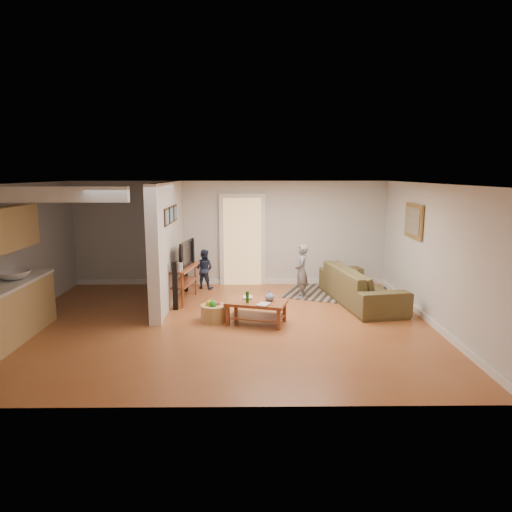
# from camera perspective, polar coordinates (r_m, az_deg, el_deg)

# --- Properties ---
(ground) EXTENTS (7.50, 7.50, 0.00)m
(ground) POSITION_cam_1_polar(r_m,az_deg,el_deg) (8.36, -4.09, -8.39)
(ground) COLOR brown
(ground) RESTS_ON ground
(room_shell) EXTENTS (7.54, 6.02, 2.52)m
(room_shell) POSITION_cam_1_polar(r_m,az_deg,el_deg) (8.57, -11.18, 1.92)
(room_shell) COLOR #B8B5B0
(room_shell) RESTS_ON ground
(area_rug) EXTENTS (3.04, 2.67, 0.01)m
(area_rug) POSITION_cam_1_polar(r_m,az_deg,el_deg) (10.57, 10.97, -4.53)
(area_rug) COLOR black
(area_rug) RESTS_ON ground
(sofa) EXTENTS (1.40, 2.67, 0.74)m
(sofa) POSITION_cam_1_polar(r_m,az_deg,el_deg) (9.88, 12.88, -5.68)
(sofa) COLOR #4A3F25
(sofa) RESTS_ON ground
(coffee_table) EXTENTS (1.18, 0.88, 0.62)m
(coffee_table) POSITION_cam_1_polar(r_m,az_deg,el_deg) (8.26, 0.18, -6.26)
(coffee_table) COLOR maroon
(coffee_table) RESTS_ON ground
(tv_console) EXTENTS (0.61, 1.23, 1.02)m
(tv_console) POSITION_cam_1_polar(r_m,az_deg,el_deg) (9.73, -9.15, -1.68)
(tv_console) COLOR maroon
(tv_console) RESTS_ON ground
(speaker_left) EXTENTS (0.10, 0.10, 0.98)m
(speaker_left) POSITION_cam_1_polar(r_m,az_deg,el_deg) (9.17, -10.07, -3.66)
(speaker_left) COLOR black
(speaker_left) RESTS_ON ground
(speaker_right) EXTENTS (0.10, 0.10, 1.00)m
(speaker_right) POSITION_cam_1_polar(r_m,az_deg,el_deg) (10.56, -8.82, -1.72)
(speaker_right) COLOR black
(speaker_right) RESTS_ON ground
(toy_basket) EXTENTS (0.47, 0.47, 0.42)m
(toy_basket) POSITION_cam_1_polar(r_m,az_deg,el_deg) (8.45, -5.34, -6.99)
(toy_basket) COLOR #A37D46
(toy_basket) RESTS_ON ground
(child) EXTENTS (0.33, 0.46, 1.17)m
(child) POSITION_cam_1_polar(r_m,az_deg,el_deg) (10.06, 5.65, -5.17)
(child) COLOR slate
(child) RESTS_ON ground
(toddler) EXTENTS (0.54, 0.48, 0.93)m
(toddler) POSITION_cam_1_polar(r_m,az_deg,el_deg) (10.86, -6.46, -4.02)
(toddler) COLOR #1F2740
(toddler) RESTS_ON ground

